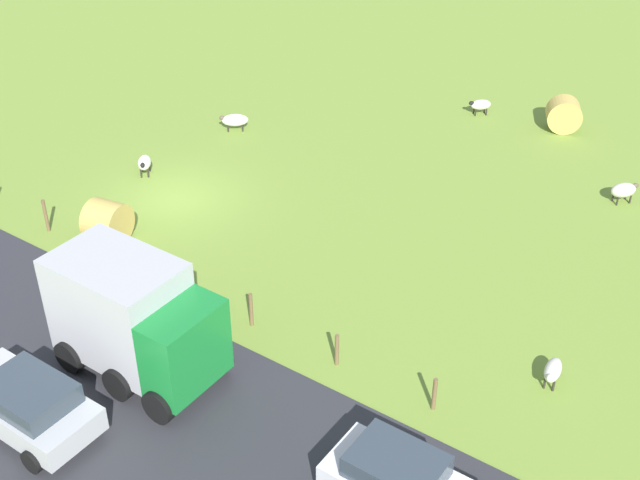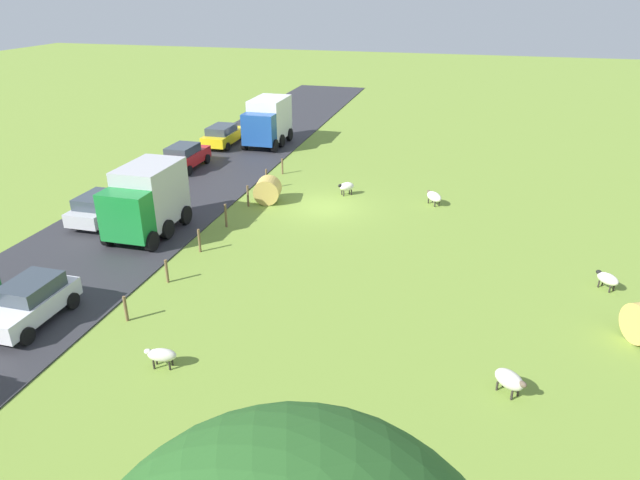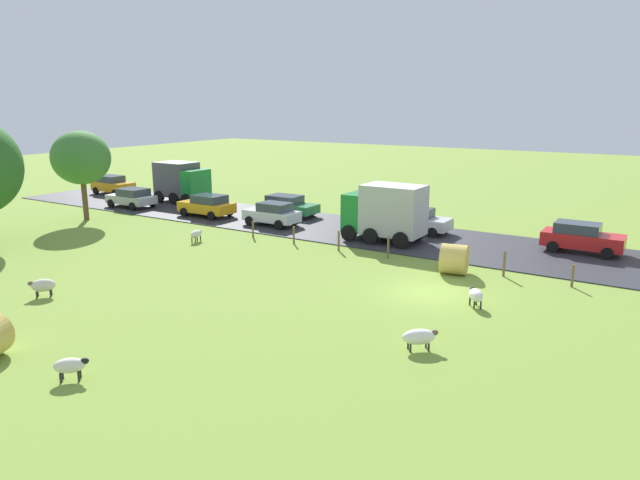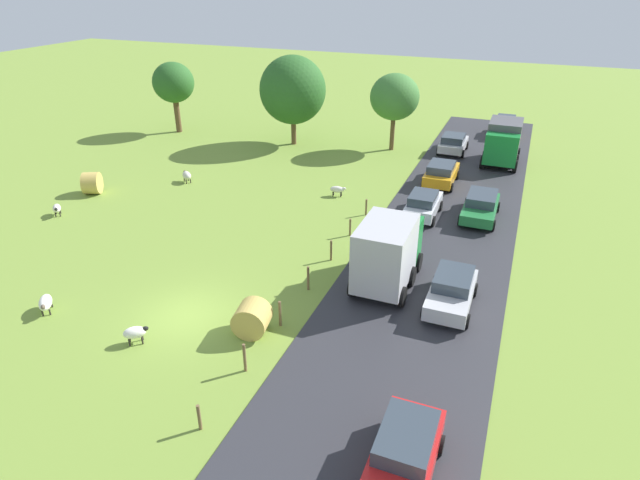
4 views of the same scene
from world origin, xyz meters
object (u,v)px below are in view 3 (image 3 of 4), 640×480
at_px(sheep_2, 419,337).
at_px(hay_bale_0, 454,259).
at_px(car_3, 287,205).
at_px(car_2, 581,237).
at_px(sheep_0, 70,366).
at_px(car_5, 207,205).
at_px(truck_1, 386,211).
at_px(car_0, 113,185).
at_px(car_4, 132,197).
at_px(truck_0, 181,181).
at_px(sheep_1, 196,234).
at_px(sheep_4, 43,285).
at_px(sheep_3, 476,295).
at_px(tree_2, 81,158).
at_px(car_7, 272,214).
at_px(car_1, 417,220).

bearing_deg(sheep_2, hay_bale_0, 12.55).
bearing_deg(car_3, car_2, -89.79).
bearing_deg(sheep_0, car_5, 33.68).
bearing_deg(car_2, truck_1, 107.99).
distance_m(sheep_0, car_0, 37.73).
bearing_deg(car_4, sheep_0, -133.66).
distance_m(truck_0, car_4, 4.35).
relative_size(sheep_0, car_4, 0.26).
distance_m(sheep_1, car_4, 13.71).
distance_m(sheep_4, hay_bale_0, 18.95).
bearing_deg(car_3, car_5, 124.12).
xyz_separation_m(sheep_3, car_5, (8.39, 22.62, 0.37)).
relative_size(sheep_0, sheep_2, 0.81).
xyz_separation_m(truck_1, car_2, (3.39, -10.44, -0.96)).
xyz_separation_m(truck_1, car_4, (-0.35, 22.15, -1.03)).
bearing_deg(tree_2, sheep_2, -105.82).
height_order(sheep_0, car_4, car_4).
height_order(sheep_0, car_7, car_7).
distance_m(sheep_0, sheep_1, 17.90).
bearing_deg(car_4, sheep_1, -114.61).
relative_size(sheep_1, tree_2, 0.18).
bearing_deg(car_1, sheep_2, -156.88).
bearing_deg(sheep_1, sheep_4, -171.90).
height_order(sheep_4, truck_0, truck_0).
distance_m(sheep_3, car_1, 13.79).
relative_size(sheep_2, car_4, 0.32).
xyz_separation_m(car_2, car_4, (-3.74, 32.59, -0.07)).
height_order(truck_0, car_4, truck_0).
distance_m(car_1, car_5, 15.47).
bearing_deg(car_2, car_0, 90.25).
bearing_deg(truck_0, sheep_3, -112.55).
bearing_deg(sheep_1, car_3, -0.65).
xyz_separation_m(car_1, car_5, (-3.20, 15.14, 0.01)).
bearing_deg(car_3, sheep_4, -175.90).
xyz_separation_m(sheep_1, car_7, (6.06, -1.23, 0.40)).
height_order(truck_0, car_0, truck_0).
height_order(car_2, car_5, car_2).
bearing_deg(car_3, car_0, 90.29).
bearing_deg(car_0, sheep_3, -107.31).
bearing_deg(sheep_1, hay_bale_0, -83.21).
distance_m(sheep_2, sheep_4, 16.38).
bearing_deg(car_1, car_5, 101.93).
bearing_deg(sheep_4, hay_bale_0, -47.29).
relative_size(car_0, car_4, 1.03).
bearing_deg(sheep_2, car_4, 66.26).
xyz_separation_m(sheep_2, truck_1, (13.56, 7.88, 1.39)).
height_order(sheep_0, tree_2, tree_2).
height_order(hay_bale_0, truck_0, truck_0).
distance_m(sheep_0, truck_0, 32.15).
height_order(truck_1, car_0, truck_1).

